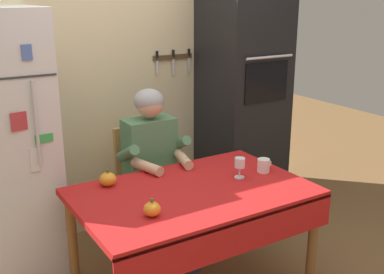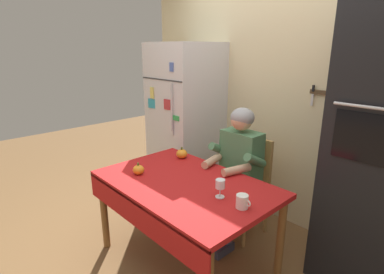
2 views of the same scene
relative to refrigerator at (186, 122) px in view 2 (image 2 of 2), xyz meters
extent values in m
plane|color=brown|center=(0.95, -0.96, -0.90)|extent=(10.00, 10.00, 0.00)
cube|color=beige|center=(1.00, 0.39, 0.40)|extent=(3.70, 0.10, 2.60)
cube|color=#4C3823|center=(1.49, 0.33, 0.47)|extent=(0.36, 0.02, 0.04)
cube|color=silver|center=(1.34, 0.32, 0.40)|extent=(0.02, 0.01, 0.11)
cube|color=black|center=(1.34, 0.32, 0.50)|extent=(0.02, 0.01, 0.06)
cube|color=silver|center=(1.49, 0.32, 0.39)|extent=(0.02, 0.01, 0.13)
cube|color=black|center=(1.49, 0.32, 0.50)|extent=(0.02, 0.01, 0.06)
cube|color=silver|center=(1.64, 0.32, 0.39)|extent=(0.02, 0.01, 0.12)
cube|color=black|center=(1.64, 0.32, 0.50)|extent=(0.02, 0.01, 0.06)
cube|color=silver|center=(0.00, 0.00, 0.00)|extent=(0.68, 0.68, 1.80)
cylinder|color=silver|center=(0.19, -0.36, 0.25)|extent=(0.02, 0.02, 0.50)
cube|color=#333335|center=(0.00, -0.34, 0.52)|extent=(0.67, 0.01, 0.01)
cube|color=teal|center=(-0.18, -0.35, 0.24)|extent=(0.11, 0.02, 0.10)
cube|color=#E5D666|center=(-0.17, -0.35, 0.36)|extent=(0.07, 0.01, 0.12)
cube|color=green|center=(0.23, -0.35, 0.14)|extent=(0.11, 0.02, 0.05)
cube|color=silver|center=(0.16, -0.35, 0.02)|extent=(0.06, 0.01, 0.15)
cube|color=#B73338|center=(0.09, -0.35, 0.27)|extent=(0.09, 0.02, 0.11)
cube|color=#4C66B7|center=(0.18, -0.35, 0.66)|extent=(0.06, 0.01, 0.09)
cube|color=black|center=(2.00, 0.04, 0.15)|extent=(0.60, 0.60, 2.10)
cube|color=black|center=(2.00, -0.26, 0.30)|extent=(0.42, 0.01, 0.32)
cylinder|color=silver|center=(2.00, -0.29, 0.50)|extent=(0.45, 0.02, 0.02)
cylinder|color=brown|center=(0.31, -1.25, -0.55)|extent=(0.06, 0.06, 0.70)
cylinder|color=brown|center=(0.31, -0.47, -0.55)|extent=(0.06, 0.06, 0.70)
cylinder|color=brown|center=(1.59, -0.47, -0.55)|extent=(0.06, 0.06, 0.70)
cube|color=red|center=(0.95, -0.86, -0.18)|extent=(1.40, 0.90, 0.04)
cube|color=red|center=(0.95, -1.30, -0.28)|extent=(1.40, 0.01, 0.20)
cube|color=tan|center=(0.99, -0.17, -0.47)|extent=(0.40, 0.40, 0.04)
cube|color=tan|center=(0.99, 0.01, -0.21)|extent=(0.36, 0.04, 0.48)
cylinder|color=tan|center=(0.82, -0.34, -0.69)|extent=(0.04, 0.04, 0.41)
cylinder|color=tan|center=(0.82, 0.00, -0.69)|extent=(0.04, 0.04, 0.41)
cylinder|color=tan|center=(1.16, -0.34, -0.69)|extent=(0.04, 0.04, 0.41)
cylinder|color=tan|center=(1.16, 0.00, -0.69)|extent=(0.04, 0.04, 0.41)
cube|color=#38384C|center=(0.89, -0.55, -0.86)|extent=(0.10, 0.22, 0.08)
cube|color=#38384C|center=(1.09, -0.55, -0.86)|extent=(0.10, 0.22, 0.08)
cylinder|color=#38384C|center=(0.89, -0.49, -0.67)|extent=(0.09, 0.09, 0.38)
cylinder|color=#38384C|center=(1.09, -0.49, -0.67)|extent=(0.09, 0.09, 0.38)
cube|color=#38384C|center=(0.90, -0.33, -0.40)|extent=(0.12, 0.40, 0.11)
cube|color=#38384C|center=(1.08, -0.33, -0.40)|extent=(0.12, 0.40, 0.11)
cube|color=#4C7F56|center=(0.99, -0.21, -0.11)|extent=(0.36, 0.20, 0.48)
cylinder|color=#4C7F56|center=(0.79, -0.28, -0.07)|extent=(0.07, 0.26, 0.18)
cylinder|color=#4C7F56|center=(1.19, -0.28, -0.07)|extent=(0.07, 0.26, 0.18)
cylinder|color=#D8A884|center=(0.85, -0.45, -0.13)|extent=(0.13, 0.27, 0.07)
cylinder|color=#D8A884|center=(1.13, -0.45, -0.13)|extent=(0.13, 0.27, 0.07)
sphere|color=#D8A884|center=(0.99, -0.23, 0.24)|extent=(0.19, 0.19, 0.19)
ellipsoid|color=#99999E|center=(0.99, -0.22, 0.26)|extent=(0.21, 0.21, 0.17)
cylinder|color=white|center=(1.50, -0.85, -0.11)|extent=(0.08, 0.08, 0.09)
torus|color=white|center=(1.55, -0.85, -0.11)|extent=(0.05, 0.01, 0.05)
cylinder|color=white|center=(1.31, -0.85, -0.16)|extent=(0.06, 0.06, 0.01)
cylinder|color=white|center=(1.31, -0.85, -0.12)|extent=(0.01, 0.01, 0.06)
cylinder|color=white|center=(1.31, -0.85, -0.06)|extent=(0.07, 0.07, 0.06)
ellipsoid|color=orange|center=(0.58, -1.05, -0.12)|extent=(0.09, 0.09, 0.08)
cylinder|color=#4C6023|center=(0.58, -1.05, -0.07)|extent=(0.02, 0.02, 0.02)
ellipsoid|color=orange|center=(0.54, -0.54, -0.12)|extent=(0.10, 0.10, 0.08)
cylinder|color=#4C6023|center=(0.54, -0.54, -0.06)|extent=(0.02, 0.02, 0.02)
camera|label=1|loc=(-0.43, -3.11, 0.98)|focal=44.39mm
camera|label=2|loc=(2.57, -2.29, 0.85)|focal=28.24mm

